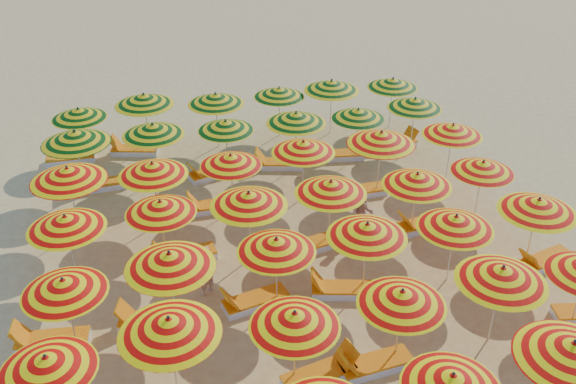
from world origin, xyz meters
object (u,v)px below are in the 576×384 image
object	(u,v)px
lounger_10	(254,301)
lounger_19	(212,173)
umbrella_12	(64,286)
umbrella_40	(332,85)
umbrella_15	(367,230)
lounger_14	(311,245)
umbrella_14	(276,245)
lounger_23	(72,158)
lounger_24	(134,150)
umbrella_32	(226,126)
lounger_17	(359,191)
lounger_8	(51,340)
umbrella_17	(538,205)
umbrella_35	(415,103)
umbrella_6	(47,364)
lounger_11	(342,290)
lounger_9	(152,322)
lounger_13	(184,256)
umbrella_30	(75,137)
umbrella_29	(453,130)
lounger_15	(424,224)
umbrella_34	(358,114)
beachgoer_b	(362,214)
umbrella_7	(169,326)
umbrella_16	(456,222)
umbrella_27	(303,147)
umbrella_39	(279,92)
umbrella_20	(249,199)
umbrella_18	(66,222)
umbrella_19	(160,207)
lounger_16	(214,206)
lounger_6	(374,364)
umbrella_23	(483,167)
umbrella_9	(402,297)
umbrella_4	(573,351)
umbrella_33	(296,118)
lounger_12	(544,261)
umbrella_25	(153,169)
beachgoer_a	(205,270)
umbrella_8	(295,319)
umbrella_13	(170,260)
umbrella_31	(153,130)
lounger_21	(339,155)
umbrella_3	(452,382)
lounger_5	(321,374)

from	to	relation	value
lounger_10	lounger_19	bearing A→B (deg)	-101.88
umbrella_12	umbrella_40	world-z (taller)	umbrella_40
umbrella_15	lounger_10	xyz separation A→B (m)	(-2.95, 0.11, -1.79)
lounger_14	umbrella_14	bearing A→B (deg)	42.02
lounger_23	lounger_24	distance (m)	2.22
umbrella_12	umbrella_32	world-z (taller)	umbrella_12
lounger_17	lounger_8	bearing A→B (deg)	24.21
umbrella_17	umbrella_35	xyz separation A→B (m)	(-0.24, 7.44, -0.09)
umbrella_6	lounger_11	size ratio (longest dim) A/B	1.14
lounger_9	lounger_13	bearing A→B (deg)	-98.23
umbrella_30	lounger_10	xyz separation A→B (m)	(4.34, -6.98, -1.91)
umbrella_29	umbrella_32	xyz separation A→B (m)	(-7.26, 2.37, -0.08)
lounger_15	lounger_23	distance (m)	12.81
umbrella_34	beachgoer_b	distance (m)	5.00
umbrella_7	lounger_13	bearing A→B (deg)	81.83
umbrella_16	umbrella_27	bearing A→B (deg)	117.88
umbrella_27	umbrella_39	xyz separation A→B (m)	(0.38, 4.83, -0.09)
umbrella_20	umbrella_35	world-z (taller)	umbrella_20
umbrella_18	umbrella_19	bearing A→B (deg)	6.54
umbrella_19	lounger_14	size ratio (longest dim) A/B	1.14
umbrella_17	lounger_8	world-z (taller)	umbrella_17
lounger_15	lounger_10	bearing A→B (deg)	14.02
umbrella_16	lounger_16	xyz separation A→B (m)	(-5.64, 5.08, -1.73)
umbrella_20	lounger_6	xyz separation A→B (m)	(1.89, -4.86, -1.84)
umbrella_23	umbrella_32	world-z (taller)	umbrella_32
umbrella_9	umbrella_34	world-z (taller)	umbrella_9
umbrella_20	lounger_15	size ratio (longest dim) A/B	1.34
umbrella_4	lounger_17	bearing A→B (deg)	94.41
umbrella_33	umbrella_34	xyz separation A→B (m)	(2.32, 0.14, -0.17)
lounger_11	lounger_12	distance (m)	5.93
umbrella_25	umbrella_39	world-z (taller)	umbrella_25
lounger_17	beachgoer_a	world-z (taller)	beachgoer_a
umbrella_14	umbrella_35	xyz separation A→B (m)	(6.94, 7.33, 0.02)
umbrella_20	lounger_23	size ratio (longest dim) A/B	1.38
umbrella_16	umbrella_18	xyz separation A→B (m)	(-9.79, 2.44, 0.03)
lounger_6	lounger_24	distance (m)	13.23
umbrella_33	lounger_9	world-z (taller)	umbrella_33
lounger_13	umbrella_27	bearing A→B (deg)	-155.83
umbrella_8	umbrella_20	bearing A→B (deg)	90.40
umbrella_4	umbrella_16	bearing A→B (deg)	89.30
umbrella_13	umbrella_17	distance (m)	9.79
umbrella_20	umbrella_31	world-z (taller)	umbrella_20
umbrella_13	umbrella_29	world-z (taller)	umbrella_13
lounger_21	umbrella_3	bearing A→B (deg)	89.71
umbrella_12	umbrella_29	bearing A→B (deg)	23.22
lounger_13	umbrella_7	bearing A→B (deg)	75.65
umbrella_4	lounger_5	size ratio (longest dim) A/B	1.36
umbrella_6	umbrella_9	world-z (taller)	umbrella_9
umbrella_16	umbrella_25	size ratio (longest dim) A/B	1.01
umbrella_19	lounger_19	size ratio (longest dim) A/B	1.14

